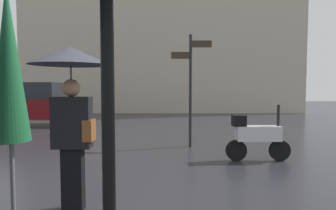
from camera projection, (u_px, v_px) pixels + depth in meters
name	position (u px, v px, depth m)	size (l,w,h in m)	color
folded_patio_umbrella_near	(9.00, 81.00, 2.25)	(0.43, 0.43, 2.44)	black
pedestrian_with_umbrella	(71.00, 83.00, 3.74)	(1.05, 1.05, 2.14)	black
parked_scooter	(256.00, 136.00, 6.34)	(1.41, 0.32, 1.23)	black
parked_car_left	(35.00, 103.00, 12.19)	(4.26, 1.86, 1.81)	#590C0F
street_signpost	(191.00, 79.00, 7.77)	(1.08, 0.08, 3.01)	black
building_block	(163.00, 4.00, 18.75)	(17.54, 2.81, 13.89)	#B2A893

